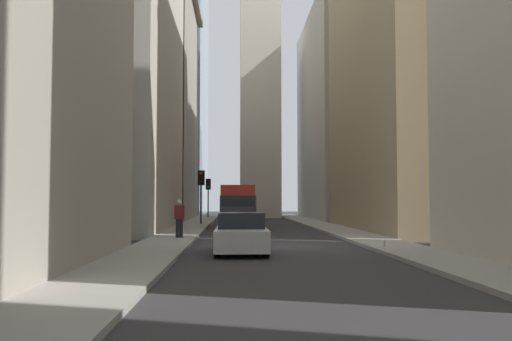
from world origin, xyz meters
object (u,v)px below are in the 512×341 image
object	(u,v)px
traffic_light_midblock	(201,184)
discarded_bottle	(385,244)
traffic_light_far_junction	(208,189)
delivery_truck	(238,206)
pedestrian	(179,217)
sedan_silver	(241,234)

from	to	relation	value
traffic_light_midblock	discarded_bottle	xyz separation A→B (m)	(-20.39, -7.95, -2.75)
traffic_light_far_junction	delivery_truck	bearing A→B (deg)	-171.32
pedestrian	delivery_truck	bearing A→B (deg)	-13.35
delivery_truck	sedan_silver	bearing A→B (deg)	-180.00
traffic_light_midblock	delivery_truck	bearing A→B (deg)	-141.93
sedan_silver	pedestrian	bearing A→B (deg)	24.01
sedan_silver	traffic_light_midblock	world-z (taller)	traffic_light_midblock
delivery_truck	pedestrian	world-z (taller)	delivery_truck
traffic_light_midblock	pedestrian	xyz separation A→B (m)	(-15.03, 0.10, -1.92)
sedan_silver	traffic_light_midblock	bearing A→B (deg)	7.15
delivery_truck	traffic_light_far_junction	world-z (taller)	traffic_light_far_junction
traffic_light_midblock	traffic_light_far_junction	world-z (taller)	traffic_light_midblock
sedan_silver	discarded_bottle	world-z (taller)	sedan_silver
pedestrian	discarded_bottle	size ratio (longest dim) A/B	6.41
sedan_silver	traffic_light_far_junction	xyz separation A→B (m)	(36.45, 2.84, 2.32)
sedan_silver	traffic_light_far_junction	size ratio (longest dim) A/B	1.11
sedan_silver	pedestrian	world-z (taller)	pedestrian
sedan_silver	pedestrian	distance (m)	6.80
traffic_light_far_junction	discarded_bottle	bearing A→B (deg)	-167.14
traffic_light_midblock	traffic_light_far_junction	distance (m)	15.22
traffic_light_far_junction	pedestrian	xyz separation A→B (m)	(-30.25, -0.08, -1.90)
traffic_light_far_junction	pedestrian	world-z (taller)	traffic_light_far_junction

